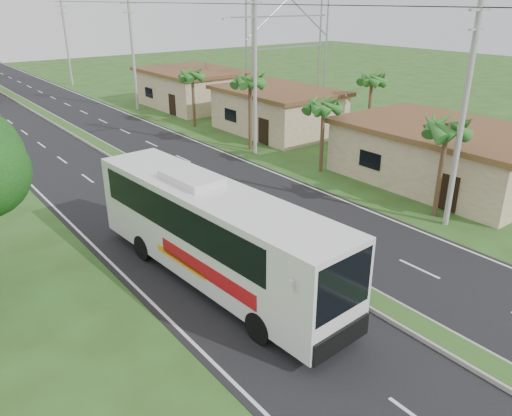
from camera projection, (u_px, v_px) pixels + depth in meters
ground at (364, 297)px, 19.27m from camera, size 180.00×180.00×0.00m
road_asphalt at (138, 168)px, 33.87m from camera, size 14.00×160.00×0.02m
median_strip at (138, 167)px, 33.83m from camera, size 1.20×160.00×0.18m
lane_edge_left at (36, 189)px, 30.11m from camera, size 0.12×160.00×0.01m
lane_edge_right at (220, 151)px, 37.64m from camera, size 0.12×160.00×0.01m
shop_near at (443, 154)px, 30.83m from camera, size 8.60×12.60×3.52m
shop_mid at (278, 110)px, 42.48m from camera, size 7.60×10.60×3.67m
shop_far at (193, 88)px, 52.68m from camera, size 8.60×11.60×3.82m
palm_verge_a at (447, 128)px, 24.68m from camera, size 2.40×2.40×5.45m
palm_verge_b at (324, 106)px, 31.62m from camera, size 2.40×2.40×5.05m
palm_verge_c at (250, 81)px, 36.10m from camera, size 2.40×2.40×5.85m
palm_verge_d at (192, 75)px, 43.18m from camera, size 2.40×2.40×5.25m
palm_behind_shop at (372, 79)px, 38.15m from camera, size 2.40×2.40×5.65m
utility_pole_a at (463, 114)px, 23.31m from camera, size 1.60×0.28×11.00m
utility_pole_b at (255, 67)px, 34.75m from camera, size 3.20×0.28×12.00m
utility_pole_c at (133, 53)px, 49.59m from camera, size 1.60×0.28×11.00m
utility_pole_d at (67, 42)px, 64.29m from camera, size 1.60×0.28×10.50m
billboard_lattice at (288, 39)px, 50.89m from camera, size 10.18×1.18×12.07m
coach_bus_main at (212, 228)px, 19.56m from camera, size 3.58×13.28×4.24m
motorcyclist at (246, 244)px, 21.40m from camera, size 1.76×0.52×2.48m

